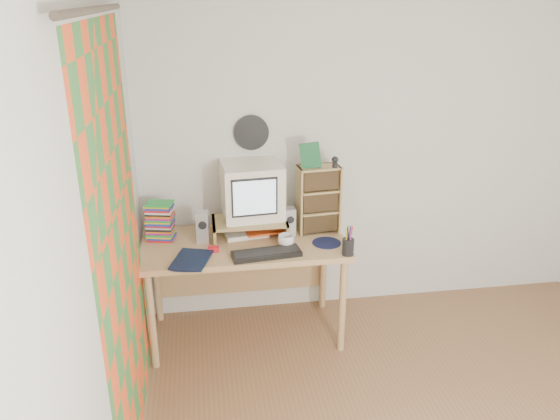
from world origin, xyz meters
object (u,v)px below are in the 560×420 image
object	(u,v)px
desk	(244,255)
keyboard	(266,254)
diary	(175,257)
mug	(286,241)
crt_monitor	(252,191)
cd_rack	(318,199)
dvd_stack	(160,223)

from	to	relation	value
desk	keyboard	xyz separation A→B (m)	(0.13, -0.31, 0.15)
desk	diary	world-z (taller)	diary
desk	diary	xyz separation A→B (m)	(-0.46, -0.29, 0.16)
diary	mug	bearing A→B (deg)	24.38
crt_monitor	cd_rack	world-z (taller)	crt_monitor
keyboard	mug	distance (m)	0.19
crt_monitor	diary	distance (m)	0.72
keyboard	mug	world-z (taller)	mug
crt_monitor	cd_rack	xyz separation A→B (m)	(0.46, -0.05, -0.07)
crt_monitor	mug	bearing A→B (deg)	-59.76
cd_rack	desk	bearing A→B (deg)	178.48
keyboard	crt_monitor	bearing A→B (deg)	90.07
keyboard	cd_rack	size ratio (longest dim) A/B	0.93
desk	keyboard	world-z (taller)	keyboard
dvd_stack	cd_rack	world-z (taller)	cd_rack
cd_rack	mug	xyz separation A→B (m)	(-0.27, -0.23, -0.20)
cd_rack	mug	world-z (taller)	cd_rack
cd_rack	mug	size ratio (longest dim) A/B	4.41
keyboard	desk	bearing A→B (deg)	105.62
dvd_stack	mug	xyz separation A→B (m)	(0.84, -0.25, -0.08)
cd_rack	keyboard	bearing A→B (deg)	-145.93
dvd_stack	diary	bearing A→B (deg)	-61.23
crt_monitor	dvd_stack	distance (m)	0.67
crt_monitor	diary	xyz separation A→B (m)	(-0.54, -0.37, -0.29)
keyboard	cd_rack	distance (m)	0.59
dvd_stack	cd_rack	xyz separation A→B (m)	(1.10, -0.02, 0.12)
desk	crt_monitor	distance (m)	0.46
mug	desk	bearing A→B (deg)	144.99
crt_monitor	diary	bearing A→B (deg)	-150.04
dvd_stack	diary	xyz separation A→B (m)	(0.10, -0.35, -0.10)
cd_rack	mug	distance (m)	0.40
crt_monitor	dvd_stack	size ratio (longest dim) A/B	1.62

